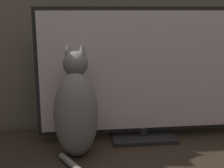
% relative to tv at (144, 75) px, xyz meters
% --- Properties ---
extents(tv, '(1.04, 0.19, 0.66)m').
position_rel_tv_xyz_m(tv, '(0.00, 0.00, 0.00)').
color(tv, black).
rests_on(tv, tv_stand).
extents(cat, '(0.21, 0.33, 0.50)m').
position_rel_tv_xyz_m(cat, '(-0.33, -0.15, -0.12)').
color(cat, gray).
rests_on(cat, tv_stand).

